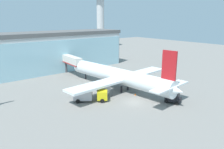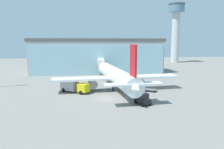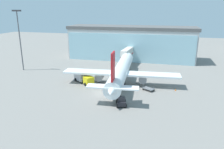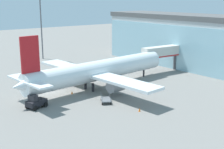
# 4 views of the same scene
# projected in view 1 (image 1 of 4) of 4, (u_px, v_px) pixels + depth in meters

# --- Properties ---
(ground) EXTENTS (240.00, 240.00, 0.00)m
(ground) POSITION_uv_depth(u_px,v_px,m) (134.00, 102.00, 47.17)
(ground) COLOR gray
(terminal_building) EXTENTS (50.74, 14.22, 13.17)m
(terminal_building) POSITION_uv_depth(u_px,v_px,m) (54.00, 51.00, 75.68)
(terminal_building) COLOR #AFAFAF
(terminal_building) RESTS_ON ground
(jet_bridge) EXTENTS (2.90, 11.34, 6.11)m
(jet_bridge) POSITION_uv_depth(u_px,v_px,m) (71.00, 60.00, 68.55)
(jet_bridge) COLOR beige
(jet_bridge) RESTS_ON ground
(control_tower) EXTENTS (9.13, 9.13, 33.45)m
(control_tower) POSITION_uv_depth(u_px,v_px,m) (100.00, 13.00, 129.75)
(control_tower) COLOR silver
(control_tower) RESTS_ON ground
(airplane) EXTENTS (31.53, 35.85, 11.41)m
(airplane) POSITION_uv_depth(u_px,v_px,m) (119.00, 76.00, 54.71)
(airplane) COLOR white
(airplane) RESTS_ON ground
(catering_truck) EXTENTS (7.18, 6.10, 2.65)m
(catering_truck) POSITION_uv_depth(u_px,v_px,m) (89.00, 95.00, 47.34)
(catering_truck) COLOR yellow
(catering_truck) RESTS_ON ground
(baggage_cart) EXTENTS (3.22, 2.79, 1.50)m
(baggage_cart) POSITION_uv_depth(u_px,v_px,m) (151.00, 85.00, 57.48)
(baggage_cart) COLOR slate
(baggage_cart) RESTS_ON ground
(pushback_tug) EXTENTS (2.97, 3.59, 2.30)m
(pushback_tug) POSITION_uv_depth(u_px,v_px,m) (174.00, 98.00, 46.58)
(pushback_tug) COLOR black
(pushback_tug) RESTS_ON ground
(safety_cone_nose) EXTENTS (0.36, 0.36, 0.55)m
(safety_cone_nose) POSITION_uv_depth(u_px,v_px,m) (135.00, 94.00, 51.26)
(safety_cone_nose) COLOR orange
(safety_cone_nose) RESTS_ON ground
(safety_cone_wingtip) EXTENTS (0.36, 0.36, 0.55)m
(safety_cone_wingtip) POSITION_uv_depth(u_px,v_px,m) (162.00, 80.00, 62.82)
(safety_cone_wingtip) COLOR orange
(safety_cone_wingtip) RESTS_ON ground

